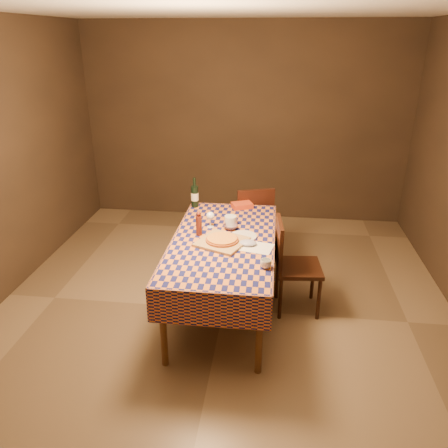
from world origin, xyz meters
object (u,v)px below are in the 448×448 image
Objects in this scene: dining_table at (223,247)px; chair_far at (253,220)px; wine_bottle at (195,196)px; chair_right at (290,261)px; pizza at (222,239)px; bowl at (231,227)px; white_plate at (243,236)px; cutting_board at (222,242)px.

chair_far is at bearing 78.72° from dining_table.
chair_right is at bearing -33.31° from wine_bottle.
dining_table is at bearing -101.28° from chair_far.
pizza is (-0.00, -0.09, 0.12)m from dining_table.
chair_right is (0.58, -0.12, -0.27)m from bowl.
dining_table is at bearing -158.61° from white_plate.
chair_right reaches higher than dining_table.
dining_table is 5.81× the size of pizza.
dining_table is at bearing -62.73° from wine_bottle.
wine_bottle is 1.31× the size of white_plate.
white_plate is (0.18, 0.07, 0.08)m from dining_table.
chair_far reaches higher than white_plate.
white_plate is at bearing 41.05° from cutting_board.
pizza is 1.22m from chair_far.
white_plate is at bearing 41.05° from pizza.
bowl is 0.56× the size of white_plate.
chair_right reaches higher than bowl.
chair_far is (0.17, 0.84, -0.27)m from bowl.
chair_right is (0.45, 0.04, -0.25)m from white_plate.
chair_far is (0.62, 0.29, -0.37)m from wine_bottle.
wine_bottle reaches higher than pizza.
cutting_board is 1.57× the size of white_plate.
wine_bottle reaches higher than chair_far.
white_plate is (0.59, -0.72, -0.12)m from wine_bottle.
wine_bottle is at bearing 117.27° from dining_table.
pizza is at bearing -162.39° from chair_right.
pizza is at bearing -138.95° from white_plate.
pizza is 0.24m from white_plate.
cutting_board is at bearing 0.00° from pizza.
bowl is at bearing 82.30° from cutting_board.
bowl is (0.04, 0.32, -0.02)m from pizza.
cutting_board is at bearing -138.95° from white_plate.
pizza is 0.97× the size of wine_bottle.
chair_right is (0.63, 0.11, -0.17)m from dining_table.
chair_far is at bearing 79.49° from pizza.
dining_table is 0.14m from pizza.
wine_bottle is 0.35× the size of chair_far.
cutting_board reaches higher than dining_table.
bowl reaches higher than dining_table.
chair_far is at bearing 24.71° from wine_bottle.
dining_table is 0.26m from bowl.
chair_right is (1.04, -0.68, -0.37)m from wine_bottle.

